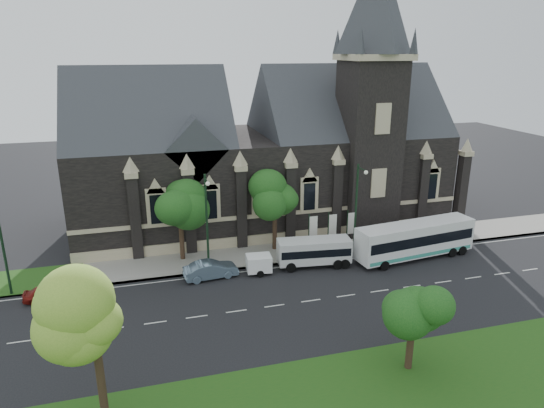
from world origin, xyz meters
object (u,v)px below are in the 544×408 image
object	(u,v)px
tree_park_near	(97,310)
tree_walk_right	(276,193)
shuttle_bus	(314,251)
tree_park_east	(416,300)
street_lamp_near	(357,205)
box_trailer	(259,263)
sedan	(211,270)
car_far_red	(48,293)
tree_walk_left	(181,201)
banner_flag_center	(331,227)
street_lamp_mid	(207,219)
street_lamp_far	(0,237)
banner_flag_left	(312,229)
banner_flag_right	(350,226)
tour_coach	(415,239)

from	to	relation	value
tree_park_near	tree_walk_right	bearing A→B (deg)	52.44
tree_walk_right	shuttle_bus	size ratio (longest dim) A/B	1.14
tree_park_east	street_lamp_near	world-z (taller)	street_lamp_near
street_lamp_near	box_trailer	size ratio (longest dim) A/B	2.82
street_lamp_near	sedan	bearing A→B (deg)	-175.95
sedan	car_far_red	bearing A→B (deg)	86.00
tree_walk_left	sedan	distance (m)	7.00
shuttle_bus	sedan	world-z (taller)	shuttle_bus
tree_walk_left	banner_flag_center	size ratio (longest dim) A/B	1.91
shuttle_bus	street_lamp_mid	bearing A→B (deg)	-179.71
tree_park_near	street_lamp_mid	bearing A→B (deg)	63.90
tree_park_near	box_trailer	xyz separation A→B (m)	(12.01, 14.66, -5.47)
street_lamp_near	street_lamp_far	distance (m)	30.00
tree_walk_left	banner_flag_left	distance (m)	12.66
street_lamp_near	street_lamp_mid	world-z (taller)	same
banner_flag_center	tree_park_near	bearing A→B (deg)	-138.46
banner_flag_right	shuttle_bus	distance (m)	5.72
banner_flag_left	tree_park_near	bearing A→B (deg)	-135.46
banner_flag_center	car_far_red	bearing A→B (deg)	-172.32
banner_flag_center	banner_flag_right	xyz separation A→B (m)	(2.00, 0.00, 0.00)
street_lamp_mid	tour_coach	world-z (taller)	street_lamp_mid
tree_walk_left	street_lamp_far	xyz separation A→B (m)	(-14.20, -3.61, -0.62)
tree_park_near	sedan	xyz separation A→B (m)	(7.77, 14.87, -5.65)
tree_park_near	street_lamp_near	size ratio (longest dim) A/B	0.95
tree_park_east	tree_walk_left	bearing A→B (deg)	120.87
tree_park_east	banner_flag_center	distance (m)	18.58
street_lamp_mid	tour_coach	distance (m)	19.60
banner_flag_center	banner_flag_left	bearing A→B (deg)	180.00
tree_walk_left	banner_flag_right	bearing A→B (deg)	-6.04
tree_walk_left	street_lamp_far	bearing A→B (deg)	-165.74
tree_walk_left	banner_flag_right	xyz separation A→B (m)	(16.08, -1.70, -3.35)
tree_walk_right	banner_flag_right	xyz separation A→B (m)	(7.08, -1.71, -3.43)
tree_park_near	banner_flag_left	size ratio (longest dim) A/B	2.14
tree_park_near	tree_park_east	distance (m)	18.04
tree_park_east	street_lamp_far	world-z (taller)	street_lamp_far
street_lamp_near	banner_flag_left	bearing A→B (deg)	152.82
street_lamp_far	tour_coach	size ratio (longest dim) A/B	0.74
tree_park_east	tour_coach	distance (m)	17.29
tree_walk_left	shuttle_bus	world-z (taller)	tree_walk_left
tree_park_east	shuttle_bus	size ratio (longest dim) A/B	0.92
tree_walk_right	street_lamp_mid	size ratio (longest dim) A/B	0.87
street_lamp_far	tour_coach	bearing A→B (deg)	-3.16
tree_park_east	banner_flag_left	distance (m)	18.46
tree_walk_right	tree_park_near	bearing A→B (deg)	-127.56
banner_flag_right	street_lamp_mid	bearing A→B (deg)	-172.40
tree_park_near	tree_walk_right	world-z (taller)	tree_park_near
banner_flag_right	tour_coach	bearing A→B (deg)	-37.89
shuttle_bus	banner_flag_center	bearing A→B (deg)	53.23
box_trailer	car_far_red	bearing A→B (deg)	-174.03
shuttle_bus	sedan	size ratio (longest dim) A/B	1.46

